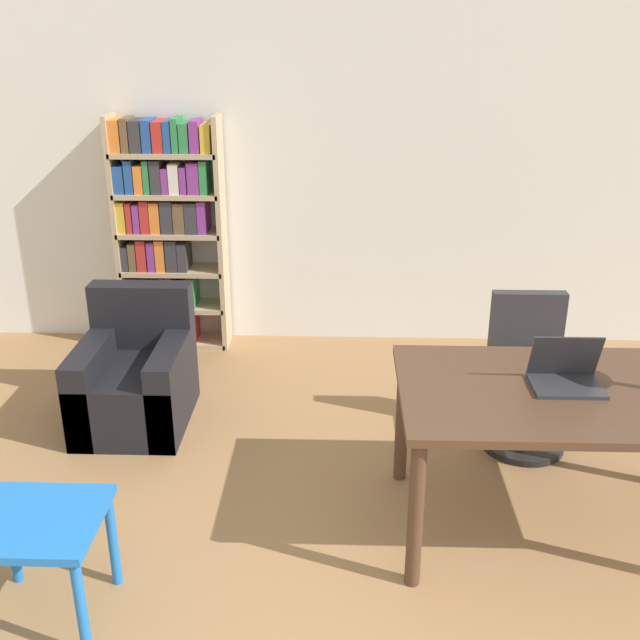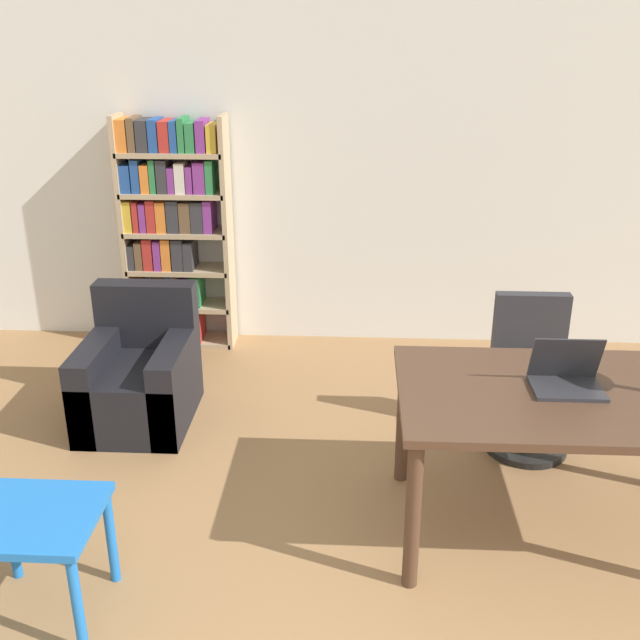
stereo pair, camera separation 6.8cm
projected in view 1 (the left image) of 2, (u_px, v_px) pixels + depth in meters
wall_back at (365, 168)px, 5.54m from camera, size 8.00×0.06×2.70m
desk at (558, 407)px, 3.51m from camera, size 1.50×0.96×0.78m
laptop at (566, 375)px, 3.49m from camera, size 0.32×0.24×0.24m
office_chair at (526, 379)px, 4.39m from camera, size 0.49×0.49×0.91m
side_table_blue at (38, 536)px, 3.05m from camera, size 0.53×0.49×0.50m
armchair at (136, 381)px, 4.68m from camera, size 0.65×0.78×0.82m
bookshelf at (166, 232)px, 5.57m from camera, size 0.80×0.28×1.75m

